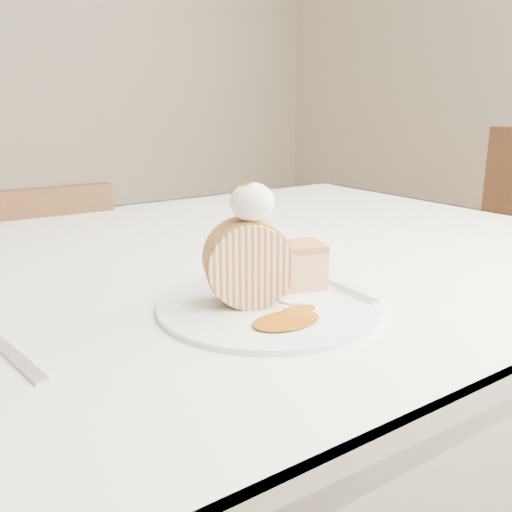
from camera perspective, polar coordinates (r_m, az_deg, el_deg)
table at (r=0.80m, az=-9.45°, el=-7.07°), size 1.40×0.90×0.75m
chair_far at (r=1.32m, az=-22.58°, el=-8.29°), size 0.40×0.40×0.80m
plate at (r=0.61m, az=1.32°, el=-4.98°), size 0.30×0.30×0.01m
roulade_slice at (r=0.59m, az=-0.76°, el=-0.71°), size 0.10×0.08×0.09m
cake_chunk at (r=0.65m, az=4.36°, el=-1.19°), size 0.07×0.06×0.04m
whipped_cream at (r=0.58m, az=-0.40°, el=5.41°), size 0.05×0.05×0.04m
caramel_drizzle at (r=0.58m, az=-0.49°, el=7.64°), size 0.02×0.02×0.01m
caramel_pool at (r=0.56m, az=3.03°, el=-6.44°), size 0.09×0.07×0.00m
fork at (r=0.65m, az=8.85°, el=-3.34°), size 0.03×0.14×0.00m
spoon at (r=0.54m, az=-22.95°, el=-9.26°), size 0.04×0.15×0.00m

